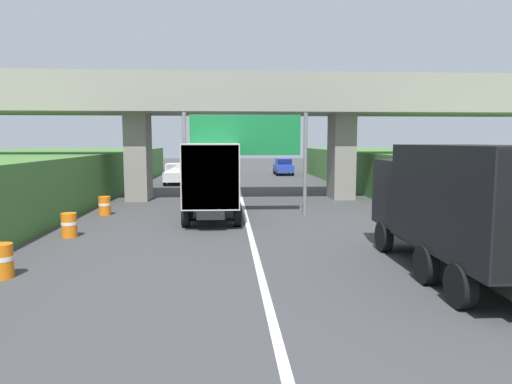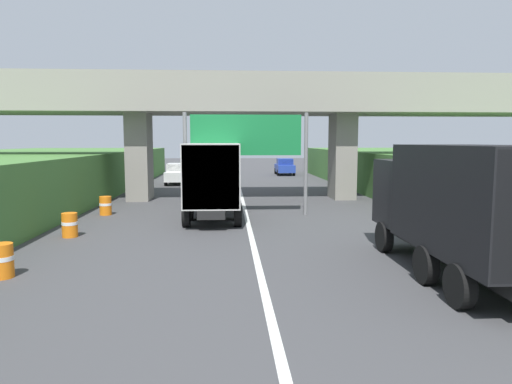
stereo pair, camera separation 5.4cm
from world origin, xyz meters
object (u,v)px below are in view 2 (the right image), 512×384
at_px(truck_silver, 214,176).
at_px(car_blue, 285,167).
at_px(truck_black, 459,203).
at_px(construction_barrel_4, 106,206).
at_px(speed_limit_sign, 460,199).
at_px(overhead_highway_sign, 246,141).
at_px(car_white, 178,174).
at_px(construction_barrel_2, 2,260).
at_px(construction_barrel_3, 70,225).

height_order(truck_silver, car_blue, truck_silver).
relative_size(truck_silver, car_blue, 1.78).
distance_m(truck_black, construction_barrel_4, 16.14).
bearing_deg(speed_limit_sign, overhead_highway_sign, 140.94).
distance_m(speed_limit_sign, construction_barrel_4, 15.61).
height_order(car_white, car_blue, same).
distance_m(truck_black, car_white, 28.64).
relative_size(speed_limit_sign, car_white, 0.54).
bearing_deg(construction_barrel_2, truck_black, -2.78).
bearing_deg(speed_limit_sign, construction_barrel_4, 155.23).
height_order(overhead_highway_sign, truck_black, overhead_highway_sign).
xyz_separation_m(overhead_highway_sign, construction_barrel_4, (-6.74, 0.52, -3.08)).
height_order(overhead_highway_sign, car_blue, overhead_highway_sign).
distance_m(overhead_highway_sign, speed_limit_sign, 9.75).
xyz_separation_m(construction_barrel_2, construction_barrel_4, (-0.03, 10.28, 0.00)).
bearing_deg(overhead_highway_sign, construction_barrel_2, -124.50).
xyz_separation_m(construction_barrel_3, construction_barrel_4, (-0.03, 5.14, 0.00)).
xyz_separation_m(car_blue, construction_barrel_4, (-11.80, -25.95, -0.40)).
xyz_separation_m(overhead_highway_sign, car_blue, (5.06, 26.47, -2.69)).
bearing_deg(truck_silver, car_blue, 76.33).
relative_size(speed_limit_sign, construction_barrel_2, 2.48).
bearing_deg(construction_barrel_3, construction_barrel_4, 90.37).
bearing_deg(overhead_highway_sign, truck_silver, -159.43).
relative_size(truck_silver, construction_barrel_2, 8.11).
bearing_deg(car_white, construction_barrel_3, -94.61).
xyz_separation_m(speed_limit_sign, car_white, (-12.41, 22.44, -0.62)).
bearing_deg(truck_black, speed_limit_sign, 62.19).
distance_m(truck_silver, construction_barrel_3, 6.75).
height_order(overhead_highway_sign, car_white, overhead_highway_sign).
bearing_deg(construction_barrel_2, construction_barrel_3, 89.96).
height_order(overhead_highway_sign, truck_silver, overhead_highway_sign).
relative_size(car_white, construction_barrel_4, 4.56).
height_order(overhead_highway_sign, construction_barrel_2, overhead_highway_sign).
relative_size(truck_black, car_blue, 1.78).
relative_size(car_white, construction_barrel_2, 4.56).
distance_m(car_white, car_blue, 14.22).
bearing_deg(car_white, overhead_highway_sign, -73.05).
relative_size(car_white, car_blue, 1.00).
bearing_deg(speed_limit_sign, truck_silver, 148.64).
xyz_separation_m(overhead_highway_sign, construction_barrel_2, (-6.71, -9.76, -3.08)).
height_order(truck_silver, construction_barrel_4, truck_silver).
relative_size(speed_limit_sign, truck_black, 0.31).
relative_size(overhead_highway_sign, truck_black, 0.81).
distance_m(truck_silver, construction_barrel_4, 5.53).
xyz_separation_m(truck_black, construction_barrel_4, (-11.85, 10.86, -1.47)).
xyz_separation_m(overhead_highway_sign, car_white, (-5.01, 16.43, -2.69)).
distance_m(overhead_highway_sign, car_blue, 27.09).
height_order(overhead_highway_sign, construction_barrel_4, overhead_highway_sign).
bearing_deg(truck_silver, car_white, 101.60).
xyz_separation_m(truck_silver, car_blue, (6.58, 27.04, -1.08)).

